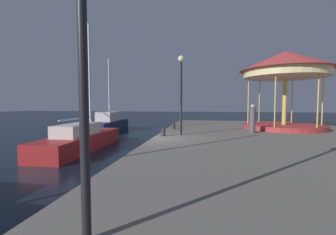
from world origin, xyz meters
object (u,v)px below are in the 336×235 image
Objects in this scene: bollard_center at (181,120)px; person_mid_promenade at (252,120)px; sailboat_navy at (107,124)px; lamp_post_mid_promenade at (181,81)px; bollard_south at (174,126)px; bollard_north at (163,132)px; carousel at (285,71)px; sailboat_red at (81,139)px.

person_mid_promenade reaches higher than bollard_center.
person_mid_promenade is at bearing -54.91° from bollard_center.
sailboat_navy reaches higher than bollard_center.
sailboat_navy is 6.79m from bollard_center.
lamp_post_mid_promenade is 10.99× the size of bollard_center.
person_mid_promenade is at bearing -13.91° from bollard_south.
bollard_south is 1.00× the size of bollard_north.
bollard_south is at bearing 88.20° from bollard_north.
sailboat_navy reaches higher than bollard_south.
sailboat_navy reaches higher than lamp_post_mid_promenade.
carousel reaches higher than bollard_center.
bollard_center is at bearing 15.15° from sailboat_navy.
sailboat_red is at bearing -155.91° from carousel.
sailboat_red is 1.65× the size of lamp_post_mid_promenade.
sailboat_red is at bearing -168.63° from lamp_post_mid_promenade.
carousel is 3.56× the size of person_mid_promenade.
bollard_north is at bearing -157.12° from person_mid_promenade.
bollard_center is (-7.72, 4.43, -3.78)m from carousel.
bollard_center is 1.00× the size of bollard_north.
carousel is 15.34× the size of bollard_north.
sailboat_red reaches higher than carousel.
carousel is 15.34× the size of bollard_center.
bollard_south is 3.34m from bollard_north.
sailboat_red is 10.87m from bollard_center.
bollard_south is at bearing 39.97° from sailboat_red.
sailboat_navy is 12.86m from person_mid_promenade.
bollard_center is at bearing 65.56° from sailboat_red.
person_mid_promenade is (5.03, 2.12, 0.61)m from bollard_north.
lamp_post_mid_promenade is at bearing 11.37° from sailboat_red.
sailboat_red is 18.12× the size of bollard_north.
carousel is at bearing 46.49° from person_mid_promenade.
sailboat_red is at bearing -164.40° from person_mid_promenade.
sailboat_navy is 7.92m from bollard_south.
person_mid_promenade is at bearing 22.88° from bollard_north.
lamp_post_mid_promenade is 9.27m from bollard_center.
bollard_center is at bearing 125.09° from person_mid_promenade.
lamp_post_mid_promenade is (7.50, -7.02, 3.11)m from sailboat_navy.
sailboat_red is at bearing -173.11° from bollard_north.
sailboat_navy is 16.65× the size of bollard_south.
bollard_north is at bearing -147.39° from carousel.
carousel is 9.67m from bollard_center.
person_mid_promenade reaches higher than bollard_north.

